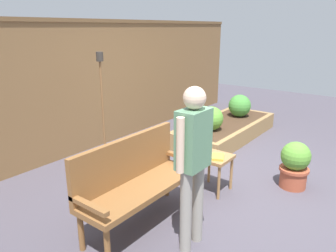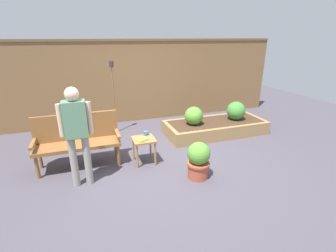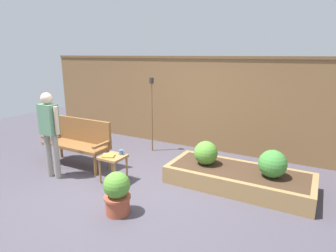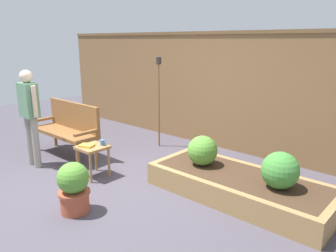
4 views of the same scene
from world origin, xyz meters
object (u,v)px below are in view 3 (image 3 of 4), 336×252
at_px(side_table, 113,160).
at_px(cup_on_table, 121,152).
at_px(shrub_far_corner, 273,164).
at_px(garden_bench, 79,139).
at_px(potted_boxwood, 117,192).
at_px(person_by_bench, 50,128).
at_px(shrub_near_bench, 206,153).
at_px(tiki_torch, 152,101).
at_px(book_on_table, 108,156).

bearing_deg(side_table, cup_on_table, 60.51).
bearing_deg(shrub_far_corner, garden_bench, -171.55).
bearing_deg(cup_on_table, potted_boxwood, -55.29).
relative_size(side_table, person_by_bench, 0.31).
relative_size(shrub_far_corner, person_by_bench, 0.28).
bearing_deg(potted_boxwood, side_table, 132.30).
bearing_deg(side_table, shrub_near_bench, 31.66).
bearing_deg(potted_boxwood, tiki_torch, 111.58).
bearing_deg(side_table, book_on_table, -123.08).
xyz_separation_m(book_on_table, shrub_far_corner, (2.55, 0.92, 0.03)).
relative_size(side_table, shrub_near_bench, 1.15).
relative_size(side_table, tiki_torch, 0.28).
height_order(shrub_near_bench, person_by_bench, person_by_bench).
distance_m(potted_boxwood, shrub_near_bench, 1.78).
bearing_deg(potted_boxwood, shrub_far_corner, 42.55).
bearing_deg(potted_boxwood, person_by_bench, 167.17).
height_order(cup_on_table, person_by_bench, person_by_bench).
bearing_deg(shrub_far_corner, person_by_bench, -161.09).
distance_m(shrub_near_bench, shrub_far_corner, 1.12).
bearing_deg(side_table, tiki_torch, 99.18).
distance_m(garden_bench, side_table, 1.18).
xyz_separation_m(book_on_table, shrub_near_bench, (1.43, 0.92, 0.01)).
distance_m(side_table, book_on_table, 0.13).
xyz_separation_m(book_on_table, tiki_torch, (-0.24, 1.80, 0.67)).
xyz_separation_m(book_on_table, potted_boxwood, (0.76, -0.72, -0.17)).
height_order(garden_bench, shrub_near_bench, garden_bench).
bearing_deg(tiki_torch, cup_on_table, -77.40).
height_order(garden_bench, shrub_far_corner, garden_bench).
bearing_deg(cup_on_table, person_by_bench, -156.21).
relative_size(cup_on_table, book_on_table, 0.55).
bearing_deg(person_by_bench, side_table, 19.13).
height_order(potted_boxwood, shrub_far_corner, shrub_far_corner).
bearing_deg(person_by_bench, cup_on_table, 23.79).
bearing_deg(shrub_far_corner, potted_boxwood, -137.45).
distance_m(book_on_table, potted_boxwood, 1.06).
distance_m(side_table, person_by_bench, 1.27).
height_order(shrub_far_corner, tiki_torch, tiki_torch).
height_order(cup_on_table, shrub_far_corner, shrub_far_corner).
xyz_separation_m(shrub_near_bench, shrub_far_corner, (1.12, 0.00, 0.01)).
height_order(side_table, shrub_far_corner, shrub_far_corner).
relative_size(shrub_near_bench, person_by_bench, 0.27).
distance_m(garden_bench, tiki_torch, 1.77).
relative_size(garden_bench, cup_on_table, 12.94).
xyz_separation_m(side_table, person_by_bench, (-1.09, -0.38, 0.54)).
bearing_deg(shrub_near_bench, tiki_torch, 152.15).
height_order(side_table, tiki_torch, tiki_torch).
xyz_separation_m(garden_bench, potted_boxwood, (1.84, -1.10, -0.22)).
height_order(shrub_near_bench, tiki_torch, tiki_torch).
relative_size(tiki_torch, person_by_bench, 1.09).
relative_size(garden_bench, shrub_near_bench, 3.44).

